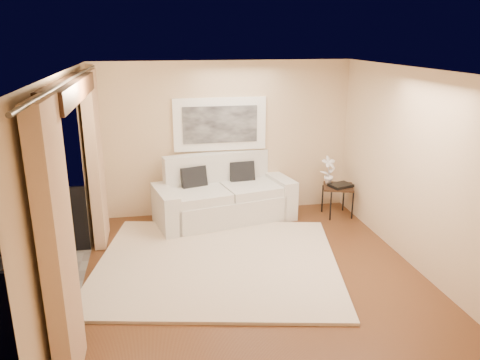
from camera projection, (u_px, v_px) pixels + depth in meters
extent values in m
plane|color=brown|center=(254.00, 276.00, 6.30)|extent=(5.00, 5.00, 0.00)
plane|color=white|center=(256.00, 71.00, 5.50)|extent=(5.00, 5.00, 0.00)
plane|color=#D0B38B|center=(225.00, 139.00, 8.25)|extent=(4.50, 0.00, 4.50)
plane|color=#D0B38B|center=(326.00, 276.00, 3.56)|extent=(4.50, 0.00, 4.50)
plane|color=#D0B38B|center=(418.00, 171.00, 6.30)|extent=(0.00, 5.00, 5.00)
plane|color=#D0B38B|center=(88.00, 153.00, 7.24)|extent=(0.00, 2.70, 2.70)
plane|color=#D0B38B|center=(32.00, 263.00, 3.77)|extent=(0.00, 2.70, 2.70)
plane|color=#D0B38B|center=(57.00, 88.00, 5.15)|extent=(0.00, 2.40, 2.40)
cube|color=#331D11|center=(69.00, 90.00, 5.18)|extent=(0.28, 2.40, 0.22)
cube|color=#605B56|center=(5.00, 303.00, 5.77)|extent=(1.80, 2.60, 0.12)
cube|color=black|center=(24.00, 222.00, 6.79)|extent=(1.80, 0.06, 1.00)
cube|color=tan|center=(95.00, 160.00, 6.99)|extent=(0.16, 0.75, 2.62)
cube|color=tan|center=(58.00, 249.00, 4.09)|extent=(0.16, 0.75, 2.62)
cylinder|color=#4C473F|center=(70.00, 80.00, 5.15)|extent=(0.04, 4.80, 0.04)
cube|color=white|center=(220.00, 124.00, 8.13)|extent=(1.62, 0.05, 0.92)
cube|color=black|center=(220.00, 125.00, 8.09)|extent=(1.30, 0.02, 0.64)
cube|color=beige|center=(217.00, 263.00, 6.62)|extent=(3.87, 3.53, 0.04)
cube|color=silver|center=(225.00, 208.00, 8.12)|extent=(2.06, 1.38, 0.47)
cube|color=silver|center=(217.00, 178.00, 8.33)|extent=(1.91, 0.63, 0.92)
cube|color=silver|center=(166.00, 210.00, 7.70)|extent=(0.47, 1.04, 0.69)
cube|color=silver|center=(278.00, 194.00, 8.46)|extent=(0.47, 1.04, 0.69)
cube|color=silver|center=(200.00, 195.00, 7.82)|extent=(1.06, 1.06, 0.16)
cube|color=silver|center=(250.00, 188.00, 8.16)|extent=(1.06, 1.06, 0.16)
cube|color=black|center=(194.00, 180.00, 7.99)|extent=(0.49, 0.33, 0.46)
cube|color=black|center=(242.00, 174.00, 8.32)|extent=(0.46, 0.24, 0.46)
cube|color=#331D11|center=(338.00, 187.00, 8.26)|extent=(0.65, 0.65, 0.04)
cylinder|color=black|center=(331.00, 206.00, 8.12)|extent=(0.03, 0.03, 0.52)
cylinder|color=black|center=(353.00, 205.00, 8.19)|extent=(0.03, 0.03, 0.52)
cylinder|color=black|center=(322.00, 199.00, 8.50)|extent=(0.03, 0.03, 0.52)
cylinder|color=black|center=(343.00, 197.00, 8.57)|extent=(0.03, 0.03, 0.52)
cube|color=black|center=(341.00, 185.00, 8.20)|extent=(0.45, 0.38, 0.05)
imported|color=white|center=(329.00, 170.00, 8.27)|extent=(0.30, 0.24, 0.51)
cube|color=#331D11|center=(0.00, 232.00, 5.94)|extent=(0.68, 0.68, 0.05)
cylinder|color=#331D11|center=(20.00, 266.00, 5.85)|extent=(0.04, 0.04, 0.69)
cylinder|color=#331D11|center=(30.00, 248.00, 6.33)|extent=(0.04, 0.04, 0.69)
cube|color=#331D11|center=(37.00, 236.00, 6.60)|extent=(0.39, 0.39, 0.04)
cube|color=#331D11|center=(33.00, 226.00, 6.38)|extent=(0.37, 0.06, 0.49)
cylinder|color=#331D11|center=(52.00, 244.00, 6.83)|extent=(0.03, 0.03, 0.38)
cylinder|color=#331D11|center=(30.00, 246.00, 6.77)|extent=(0.03, 0.03, 0.38)
cylinder|color=#331D11|center=(49.00, 252.00, 6.55)|extent=(0.03, 0.03, 0.38)
cylinder|color=#331D11|center=(26.00, 255.00, 6.49)|extent=(0.03, 0.03, 0.38)
cube|color=#331D11|center=(31.00, 265.00, 5.52)|extent=(0.59, 0.59, 0.06)
cube|color=#331D11|center=(38.00, 236.00, 5.64)|extent=(0.46, 0.20, 0.61)
cylinder|color=#331D11|center=(10.00, 292.00, 5.44)|extent=(0.03, 0.03, 0.48)
cylinder|color=#331D11|center=(40.00, 294.00, 5.40)|extent=(0.03, 0.03, 0.48)
cylinder|color=#331D11|center=(28.00, 276.00, 5.80)|extent=(0.03, 0.03, 0.48)
cylinder|color=#331D11|center=(57.00, 278.00, 5.76)|extent=(0.03, 0.03, 0.48)
cylinder|color=red|center=(4.00, 223.00, 6.07)|extent=(0.06, 0.06, 0.07)
cylinder|color=silver|center=(6.00, 227.00, 5.86)|extent=(0.06, 0.06, 0.12)
cylinder|color=silver|center=(16.00, 224.00, 5.96)|extent=(0.06, 0.06, 0.12)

